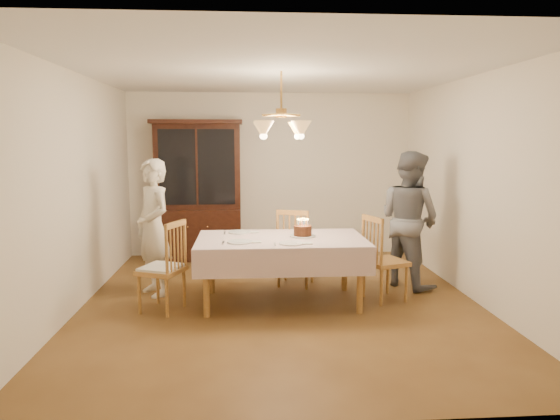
{
  "coord_description": "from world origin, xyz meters",
  "views": [
    {
      "loc": [
        -0.39,
        -5.54,
        1.86
      ],
      "look_at": [
        0.0,
        0.2,
        1.05
      ],
      "focal_mm": 32.0,
      "sensor_mm": 36.0,
      "label": 1
    }
  ],
  "objects": [
    {
      "name": "ground",
      "position": [
        0.0,
        0.0,
        0.0
      ],
      "size": [
        5.0,
        5.0,
        0.0
      ],
      "primitive_type": "plane",
      "color": "brown",
      "rests_on": "ground"
    },
    {
      "name": "chair_left_end",
      "position": [
        -1.31,
        -0.18,
        0.45
      ],
      "size": [
        0.56,
        0.57,
        1.0
      ],
      "color": "#99662C",
      "rests_on": "ground"
    },
    {
      "name": "room_shell",
      "position": [
        0.0,
        0.0,
        1.58
      ],
      "size": [
        5.0,
        5.0,
        5.0
      ],
      "color": "white",
      "rests_on": "ground"
    },
    {
      "name": "chandelier",
      "position": [
        -0.0,
        -0.0,
        1.98
      ],
      "size": [
        0.62,
        0.62,
        0.73
      ],
      "color": "#BF8C3F",
      "rests_on": "ground"
    },
    {
      "name": "birthday_cake",
      "position": [
        0.25,
        0.06,
        0.82
      ],
      "size": [
        0.3,
        0.3,
        0.21
      ],
      "color": "white",
      "rests_on": "dining_table"
    },
    {
      "name": "place_setting_far_left",
      "position": [
        -0.46,
        0.35,
        0.77
      ],
      "size": [
        0.41,
        0.27,
        0.02
      ],
      "color": "white",
      "rests_on": "dining_table"
    },
    {
      "name": "place_setting_near_left",
      "position": [
        -0.45,
        -0.23,
        0.77
      ],
      "size": [
        0.42,
        0.27,
        0.02
      ],
      "color": "white",
      "rests_on": "dining_table"
    },
    {
      "name": "chair_far_side",
      "position": [
        0.23,
        0.69,
        0.44
      ],
      "size": [
        0.56,
        0.54,
        1.0
      ],
      "color": "#99662C",
      "rests_on": "ground"
    },
    {
      "name": "chair_right_end",
      "position": [
        1.21,
        0.02,
        0.44
      ],
      "size": [
        0.54,
        0.55,
        1.0
      ],
      "color": "#99662C",
      "rests_on": "ground"
    },
    {
      "name": "dining_table",
      "position": [
        0.0,
        0.0,
        0.68
      ],
      "size": [
        1.9,
        1.1,
        0.76
      ],
      "color": "#99662C",
      "rests_on": "ground"
    },
    {
      "name": "place_setting_near_right",
      "position": [
        0.1,
        -0.34,
        0.77
      ],
      "size": [
        0.41,
        0.26,
        0.02
      ],
      "color": "white",
      "rests_on": "dining_table"
    },
    {
      "name": "elderly_woman",
      "position": [
        -1.5,
        0.41,
        0.82
      ],
      "size": [
        0.67,
        0.72,
        1.64
      ],
      "primitive_type": "imported",
      "rotation": [
        0.0,
        0.0,
        -0.95
      ],
      "color": "#EEE2C9",
      "rests_on": "ground"
    },
    {
      "name": "adult_in_grey",
      "position": [
        1.67,
        0.58,
        0.86
      ],
      "size": [
        1.0,
        1.06,
        1.72
      ],
      "primitive_type": "imported",
      "rotation": [
        0.0,
        0.0,
        2.15
      ],
      "color": "slate",
      "rests_on": "ground"
    },
    {
      "name": "china_hutch",
      "position": [
        -1.13,
        2.25,
        1.04
      ],
      "size": [
        1.38,
        0.54,
        2.16
      ],
      "color": "black",
      "rests_on": "ground"
    }
  ]
}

